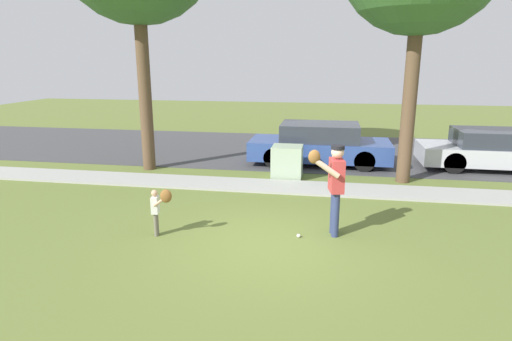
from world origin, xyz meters
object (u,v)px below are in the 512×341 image
person_adult (334,180)px  baseball (299,236)px  utility_cabinet (287,162)px  parked_wagon_blue (319,144)px  parked_sedan_silver (497,150)px  person_child (159,205)px

person_adult → baseball: bearing=10.9°
utility_cabinet → person_adult: bearing=-72.3°
parked_wagon_blue → parked_sedan_silver: (5.46, 0.23, -0.04)m
baseball → utility_cabinet: size_ratio=0.08×
person_adult → person_child: (-3.29, -0.63, -0.47)m
person_child → baseball: (2.66, 0.38, -0.60)m
person_child → utility_cabinet: person_child is taller
parked_wagon_blue → utility_cabinet: bearing=-115.5°
baseball → utility_cabinet: (-0.68, 4.35, 0.43)m
person_adult → utility_cabinet: 4.36m
person_adult → baseball: size_ratio=24.14×
baseball → parked_wagon_blue: (0.19, 6.17, 0.62)m
utility_cabinet → parked_sedan_silver: 6.66m
utility_cabinet → parked_sedan_silver: parked_sedan_silver is taller
person_adult → parked_wagon_blue: person_adult is taller
person_adult → baseball: 1.27m
person_adult → parked_sedan_silver: 7.96m
parked_wagon_blue → parked_sedan_silver: 5.47m
parked_wagon_blue → person_adult: bearing=-85.7°
person_adult → parked_sedan_silver: person_adult is taller
person_adult → baseball: (-0.63, -0.25, -1.08)m
person_child → parked_wagon_blue: bearing=56.1°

